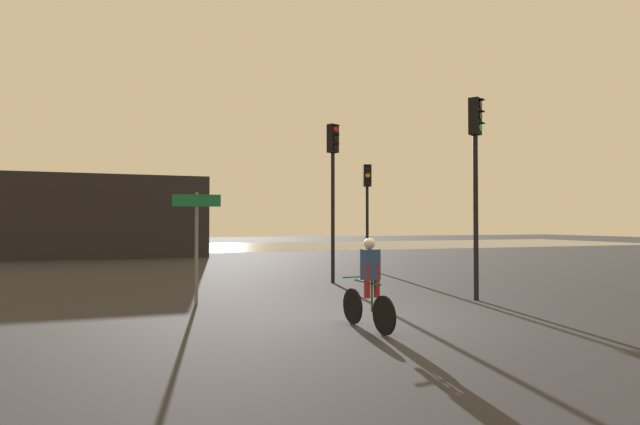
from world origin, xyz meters
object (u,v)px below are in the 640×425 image
distant_building (72,217)px  traffic_light_far_right (367,196)px  traffic_light_center (333,174)px  cyclist (369,283)px  traffic_light_near_right (476,161)px  direction_sign_post (197,231)px

distant_building → traffic_light_far_right: 17.10m
traffic_light_center → cyclist: 7.44m
traffic_light_far_right → cyclist: 11.80m
distant_building → traffic_light_near_right: size_ratio=2.91×
traffic_light_center → distant_building: bearing=-82.1°
traffic_light_near_right → cyclist: 5.20m
traffic_light_center → cyclist: (-1.78, -6.73, -2.64)m
distant_building → traffic_light_center: traffic_light_center is taller
traffic_light_near_right → direction_sign_post: traffic_light_near_right is taller
traffic_light_near_right → traffic_light_far_right: (0.81, 8.33, -0.43)m
traffic_light_center → direction_sign_post: bearing=9.1°
traffic_light_far_right → cyclist: (-4.69, -10.61, -2.17)m
traffic_light_near_right → cyclist: (-3.88, -2.27, -2.60)m
cyclist → direction_sign_post: bearing=117.0°
distant_building → direction_sign_post: (5.19, -18.37, -0.55)m
direction_sign_post → cyclist: size_ratio=1.53×
traffic_light_near_right → direction_sign_post: 6.95m
traffic_light_near_right → traffic_light_center: traffic_light_center is taller
distant_building → cyclist: size_ratio=8.50×
direction_sign_post → traffic_light_near_right: bearing=174.5°
traffic_light_far_right → traffic_light_center: 4.87m
traffic_light_near_right → traffic_light_center: size_ratio=0.99×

